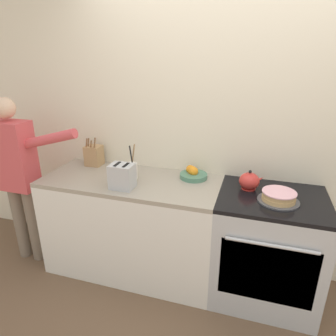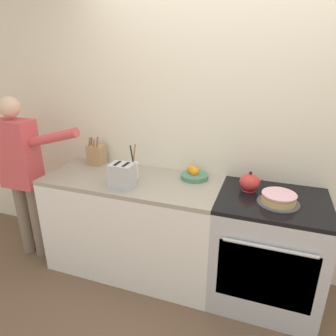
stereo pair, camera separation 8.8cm
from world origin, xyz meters
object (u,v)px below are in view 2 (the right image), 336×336
at_px(layer_cake, 279,199).
at_px(knife_block, 97,154).
at_px(tea_kettle, 250,182).
at_px(toaster, 122,176).
at_px(utensil_crock, 133,170).
at_px(person_baker, 21,167).
at_px(fruit_bowl, 194,174).
at_px(stove_range, 266,250).

distance_m(layer_cake, knife_block, 1.66).
height_order(tea_kettle, toaster, toaster).
relative_size(utensil_crock, person_baker, 0.19).
relative_size(knife_block, toaster, 1.40).
distance_m(tea_kettle, fruit_bowl, 0.47).
relative_size(tea_kettle, toaster, 0.96).
distance_m(tea_kettle, knife_block, 1.43).
bearing_deg(utensil_crock, person_baker, -170.41).
distance_m(fruit_bowl, person_baker, 1.54).
height_order(utensil_crock, person_baker, person_baker).
bearing_deg(utensil_crock, layer_cake, -3.64).
height_order(tea_kettle, fruit_bowl, tea_kettle).
xyz_separation_m(utensil_crock, person_baker, (-1.02, -0.17, -0.04)).
relative_size(utensil_crock, fruit_bowl, 1.31).
bearing_deg(fruit_bowl, tea_kettle, -11.06).
bearing_deg(stove_range, layer_cake, -64.01).
distance_m(utensil_crock, person_baker, 1.04).
bearing_deg(stove_range, toaster, -171.24).
bearing_deg(knife_block, stove_range, -7.79).
height_order(tea_kettle, person_baker, person_baker).
height_order(layer_cake, utensil_crock, utensil_crock).
relative_size(knife_block, person_baker, 0.18).
bearing_deg(person_baker, stove_range, 11.39).
bearing_deg(layer_cake, stove_range, 115.99).
height_order(layer_cake, fruit_bowl, fruit_bowl).
bearing_deg(knife_block, tea_kettle, -4.92).
relative_size(layer_cake, utensil_crock, 0.96).
bearing_deg(knife_block, person_baker, -145.33).
height_order(knife_block, toaster, knife_block).
relative_size(stove_range, fruit_bowl, 3.85).
xyz_separation_m(fruit_bowl, toaster, (-0.48, -0.36, 0.06)).
xyz_separation_m(toaster, person_baker, (-1.02, 0.01, -0.07)).
relative_size(stove_range, toaster, 4.49).
bearing_deg(stove_range, person_baker, -175.76).
bearing_deg(fruit_bowl, utensil_crock, -160.06).
bearing_deg(toaster, tea_kettle, 15.97).
bearing_deg(layer_cake, person_baker, -177.40).
height_order(utensil_crock, fruit_bowl, utensil_crock).
bearing_deg(knife_block, toaster, -39.66).
height_order(tea_kettle, utensil_crock, utensil_crock).
distance_m(stove_range, person_baker, 2.21).
height_order(toaster, person_baker, person_baker).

